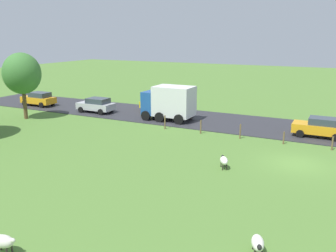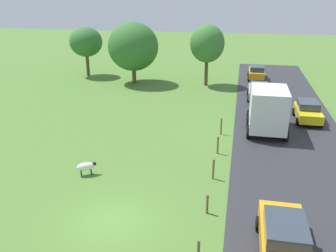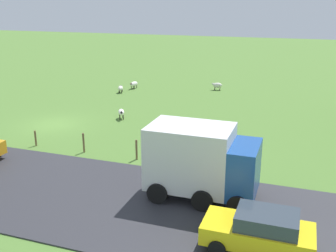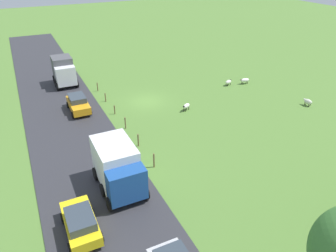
{
  "view_description": "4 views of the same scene",
  "coord_description": "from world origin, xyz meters",
  "views": [
    {
      "loc": [
        -24.13,
        -2.49,
        8.33
      ],
      "look_at": [
        0.17,
        9.67,
        1.48
      ],
      "focal_mm": 38.59,
      "sensor_mm": 36.0,
      "label": 1
    },
    {
      "loc": [
        5.42,
        -13.7,
        10.16
      ],
      "look_at": [
        0.61,
        10.35,
        1.01
      ],
      "focal_mm": 39.36,
      "sensor_mm": 36.0,
      "label": 2
    },
    {
      "loc": [
        23.93,
        17.32,
        8.83
      ],
      "look_at": [
        2.39,
        9.82,
        1.61
      ],
      "focal_mm": 42.33,
      "sensor_mm": 36.0,
      "label": 3
    },
    {
      "loc": [
        12.25,
        31.22,
        15.29
      ],
      "look_at": [
        1.23,
        8.27,
        1.16
      ],
      "focal_mm": 33.97,
      "sensor_mm": 36.0,
      "label": 4
    }
  ],
  "objects": [
    {
      "name": "ground_plane",
      "position": [
        0.0,
        0.0,
        0.0
      ],
      "size": [
        160.0,
        160.0,
        0.0
      ],
      "primitive_type": "plane",
      "color": "#517A33"
    },
    {
      "name": "road_strip",
      "position": [
        9.21,
        0.0,
        0.03
      ],
      "size": [
        8.0,
        80.0,
        0.06
      ],
      "primitive_type": "cube",
      "color": "#2D2D33",
      "rests_on": "ground_plane"
    },
    {
      "name": "sheep_1",
      "position": [
        -11.36,
        -0.02,
        0.46
      ],
      "size": [
        1.16,
        0.8,
        0.71
      ],
      "color": "silver",
      "rests_on": "ground_plane"
    },
    {
      "name": "sheep_2",
      "position": [
        -2.97,
        4.08,
        0.53
      ],
      "size": [
        1.16,
        0.9,
        0.77
      ],
      "color": "white",
      "rests_on": "ground_plane"
    },
    {
      "name": "sheep_3",
      "position": [
        -15.78,
        8.9,
        0.51
      ],
      "size": [
        0.68,
        1.11,
        0.77
      ],
      "color": "silver",
      "rests_on": "ground_plane"
    },
    {
      "name": "tree_1",
      "position": [
        1.67,
        26.72,
        4.6
      ],
      "size": [
        3.73,
        3.73,
        6.68
      ],
      "color": "brown",
      "rests_on": "ground_plane"
    },
    {
      "name": "fence_post_1",
      "position": [
        4.28,
        -1.94,
        0.53
      ],
      "size": [
        0.12,
        0.12,
        1.05
      ],
      "primitive_type": "cylinder",
      "color": "brown",
      "rests_on": "ground_plane"
    },
    {
      "name": "fence_post_2",
      "position": [
        4.28,
        1.55,
        0.5
      ],
      "size": [
        0.12,
        0.12,
        1.0
      ],
      "primitive_type": "cylinder",
      "color": "brown",
      "rests_on": "ground_plane"
    },
    {
      "name": "fence_post_3",
      "position": [
        4.28,
        5.05,
        0.61
      ],
      "size": [
        0.12,
        0.12,
        1.22
      ],
      "primitive_type": "cylinder",
      "color": "brown",
      "rests_on": "ground_plane"
    },
    {
      "name": "fence_post_4",
      "position": [
        4.28,
        8.54,
        0.6
      ],
      "size": [
        0.12,
        0.12,
        1.2
      ],
      "primitive_type": "cylinder",
      "color": "brown",
      "rests_on": "ground_plane"
    },
    {
      "name": "fence_post_5",
      "position": [
        4.28,
        12.04,
        0.64
      ],
      "size": [
        0.12,
        0.12,
        1.27
      ],
      "primitive_type": "cylinder",
      "color": "brown",
      "rests_on": "ground_plane"
    },
    {
      "name": "truck_0",
      "position": [
        7.58,
        13.22,
        1.88
      ],
      "size": [
        2.87,
        5.0,
        3.4
      ],
      "color": "#1E4C99",
      "rests_on": "road_strip"
    },
    {
      "name": "car_0",
      "position": [
        7.27,
        22.04,
        0.89
      ],
      "size": [
        2.12,
        4.11,
        1.59
      ],
      "color": "#B7B7BC",
      "rests_on": "road_strip"
    },
    {
      "name": "car_1",
      "position": [
        7.56,
        -0.82,
        0.91
      ],
      "size": [
        2.04,
        4.22,
        1.64
      ],
      "color": "orange",
      "rests_on": "road_strip"
    },
    {
      "name": "car_2",
      "position": [
        7.28,
        30.65,
        0.9
      ],
      "size": [
        2.0,
        4.22,
        1.63
      ],
      "color": "orange",
      "rests_on": "road_strip"
    },
    {
      "name": "car_3",
      "position": [
        10.99,
        16.35,
        0.88
      ],
      "size": [
        2.01,
        3.99,
        1.58
      ],
      "color": "yellow",
      "rests_on": "road_strip"
    }
  ]
}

